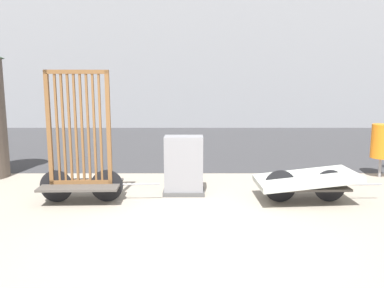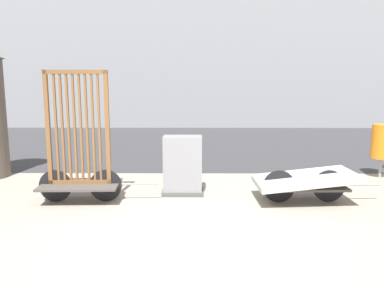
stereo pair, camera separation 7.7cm
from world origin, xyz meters
name	(u,v)px [view 2 (the right image)]	position (x,y,z in m)	size (l,w,h in m)	color
ground_plane	(191,237)	(0.00, 0.00, 0.00)	(60.00, 60.00, 0.00)	gray
road_strip	(194,143)	(0.00, 8.39, 0.00)	(56.00, 9.34, 0.01)	#38383A
bike_cart_with_bedframe	(80,159)	(-1.98, 1.58, 0.77)	(2.12, 0.85, 2.32)	#4C4742
bike_cart_with_mattress	(304,181)	(1.99, 1.58, 0.39)	(2.26, 1.03, 0.58)	#4C4742
utility_cabinet	(183,167)	(-0.18, 2.06, 0.52)	(0.78, 0.48, 1.12)	#4C4C4C
trash_bin	(382,142)	(4.22, 3.37, 0.82)	(0.46, 0.46, 1.20)	gray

